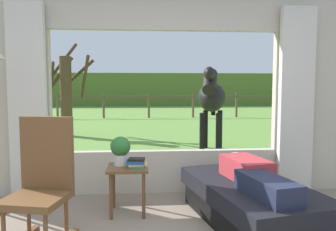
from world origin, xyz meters
TOP-DOWN VIEW (x-y plane):
  - back_wall_with_window at (0.00, 2.26)m, footprint 5.20×0.12m
  - curtain_panel_left at (-1.69, 2.12)m, footprint 0.44×0.10m
  - curtain_panel_right at (1.69, 2.12)m, footprint 0.44×0.10m
  - outdoor_pasture_lawn at (0.00, 13.16)m, footprint 36.00×21.68m
  - distant_hill_ridge at (0.00, 23.00)m, footprint 36.00×2.00m
  - recliner_sofa at (0.78, 1.15)m, footprint 1.24×1.85m
  - reclining_person at (0.78, 1.10)m, footprint 0.46×1.43m
  - rocking_chair at (-1.17, 0.84)m, footprint 0.60×0.77m
  - side_table at (-0.46, 1.53)m, footprint 0.44×0.44m
  - potted_plant at (-0.54, 1.59)m, footprint 0.22×0.22m
  - book_stack at (-0.37, 1.46)m, footprint 0.20×0.15m
  - horse at (1.13, 4.75)m, footprint 0.86×1.82m
  - pasture_tree at (-2.40, 7.45)m, footprint 1.45×1.19m
  - pasture_fence_line at (0.00, 12.89)m, footprint 16.10×0.10m

SIDE VIEW (x-z plane):
  - outdoor_pasture_lawn at x=0.00m, z-range 0.00..0.02m
  - recliner_sofa at x=0.78m, z-range 0.01..0.43m
  - side_table at x=-0.46m, z-range 0.17..0.69m
  - reclining_person at x=0.78m, z-range 0.41..0.63m
  - rocking_chair at x=-1.17m, z-range -0.01..1.11m
  - book_stack at x=-0.37m, z-range 0.52..0.62m
  - potted_plant at x=-0.54m, z-range 0.54..0.86m
  - pasture_fence_line at x=0.00m, z-range 0.19..1.29m
  - horse at x=1.13m, z-range 0.29..2.02m
  - curtain_panel_left at x=-1.69m, z-range 0.00..2.40m
  - curtain_panel_right at x=1.69m, z-range 0.00..2.40m
  - distant_hill_ridge at x=0.00m, z-range 0.00..2.40m
  - pasture_tree at x=-2.40m, z-range -0.07..2.57m
  - back_wall_with_window at x=0.00m, z-range -0.03..2.52m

